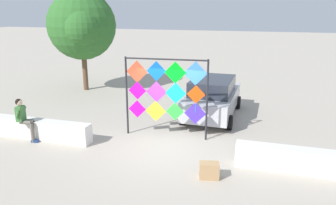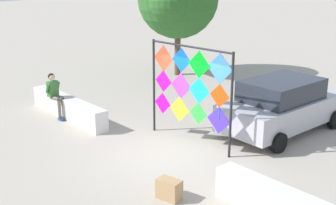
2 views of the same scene
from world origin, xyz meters
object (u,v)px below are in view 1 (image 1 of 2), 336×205
Objects in this scene: kite_display_rack at (166,90)px; parked_car at (213,97)px; seated_vendor at (24,117)px; cardboard_box_large at (209,171)px; tree_broadleaf at (82,26)px.

kite_display_rack is 0.68× the size of parked_car.
seated_vendor is 2.87× the size of cardboard_box_large.
cardboard_box_large is at bearing -6.49° from seated_vendor.
kite_display_rack is 8.64m from tree_broadleaf.
kite_display_rack is 3.20m from parked_car.
tree_broadleaf reaches higher than seated_vendor.
seated_vendor reaches higher than cardboard_box_large.
tree_broadleaf is (-1.86, 7.27, 2.68)m from seated_vendor.
kite_display_rack reaches higher than cardboard_box_large.
cardboard_box_large is 12.16m from tree_broadleaf.
tree_broadleaf reaches higher than kite_display_rack.
cardboard_box_large is (6.63, -0.75, -0.69)m from seated_vendor.
kite_display_rack is at bearing -40.04° from tree_broadleaf.
parked_car is at bearing 66.72° from kite_display_rack.
cardboard_box_large is at bearing -52.01° from kite_display_rack.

